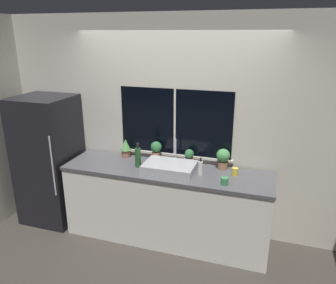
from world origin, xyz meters
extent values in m
plane|color=#38332D|center=(0.00, 0.00, 0.00)|extent=(14.00, 14.00, 0.00)
cube|color=beige|center=(0.00, 0.69, 1.35)|extent=(8.00, 0.06, 2.70)
cube|color=black|center=(0.00, 0.66, 1.42)|extent=(1.42, 0.01, 0.83)
cube|color=silver|center=(0.00, 0.65, 1.42)|extent=(0.02, 0.01, 0.83)
cube|color=silver|center=(0.00, 0.65, 0.99)|extent=(1.48, 0.04, 0.03)
cube|color=beige|center=(-2.28, 1.50, 1.35)|extent=(0.06, 7.00, 2.70)
cube|color=white|center=(0.00, 0.31, 0.45)|extent=(2.47, 0.62, 0.89)
cube|color=#4C4C51|center=(0.00, 0.31, 0.91)|extent=(2.50, 0.65, 0.03)
cube|color=black|center=(-1.65, 0.31, 0.85)|extent=(0.71, 0.68, 1.71)
cylinder|color=silver|center=(-1.33, -0.04, 0.94)|extent=(0.02, 0.02, 0.77)
cube|color=#ADADB2|center=(0.04, 0.30, 0.97)|extent=(0.60, 0.40, 0.09)
cylinder|color=#B7B7BC|center=(0.04, 0.54, 0.94)|extent=(0.04, 0.04, 0.03)
cylinder|color=#B7B7BC|center=(0.04, 0.54, 1.10)|extent=(0.02, 0.02, 0.29)
cylinder|color=#9E6B4C|center=(-0.63, 0.55, 0.98)|extent=(0.11, 0.11, 0.10)
cone|color=#569951|center=(-0.63, 0.55, 1.10)|extent=(0.13, 0.13, 0.14)
cylinder|color=#9E6B4C|center=(-0.21, 0.55, 0.99)|extent=(0.10, 0.10, 0.11)
sphere|color=#2D6638|center=(-0.21, 0.55, 1.11)|extent=(0.14, 0.14, 0.14)
cylinder|color=#9E6B4C|center=(0.22, 0.55, 0.97)|extent=(0.12, 0.12, 0.08)
sphere|color=#2D6638|center=(0.22, 0.55, 1.07)|extent=(0.11, 0.11, 0.11)
cylinder|color=#9E6B4C|center=(0.63, 0.55, 0.97)|extent=(0.12, 0.12, 0.09)
sphere|color=#478E4C|center=(0.63, 0.55, 1.10)|extent=(0.16, 0.16, 0.16)
cylinder|color=white|center=(0.41, 0.30, 1.01)|extent=(0.05, 0.05, 0.16)
cylinder|color=black|center=(0.41, 0.30, 1.11)|extent=(0.02, 0.02, 0.05)
cylinder|color=#235128|center=(-0.35, 0.29, 1.05)|extent=(0.07, 0.07, 0.24)
cylinder|color=black|center=(-0.35, 0.29, 1.20)|extent=(0.03, 0.03, 0.07)
cylinder|color=gold|center=(0.79, 0.41, 0.97)|extent=(0.07, 0.07, 0.09)
cylinder|color=#38844C|center=(0.72, 0.13, 0.97)|extent=(0.08, 0.08, 0.08)
camera|label=1|loc=(1.12, -3.08, 2.48)|focal=35.00mm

